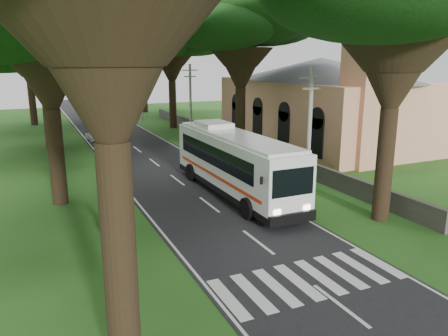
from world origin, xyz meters
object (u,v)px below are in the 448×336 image
Objects in this scene: pole_near at (309,134)px; distant_car_c at (102,104)px; pole_far at (141,91)px; coach_bus at (234,162)px; pole_mid at (191,104)px; distant_car_b at (84,111)px; church at (321,95)px; pedestrian at (105,221)px; distant_car_a at (94,135)px.

distant_car_c is (-2.56, 58.10, -3.41)m from pole_near.
pole_far is 0.60× the size of coach_bus.
pole_near and pole_mid have the same top height.
distant_car_c is (4.12, 8.08, 0.10)m from distant_car_b.
church is 19.88m from pole_near.
coach_bus is 9.73m from pedestrian.
pole_near reaches higher than pedestrian.
pedestrian is (-11.97, -20.56, -3.29)m from pole_mid.
distant_car_b is at bearing 93.95° from coach_bus.
church is 13.16m from pole_mid.
pole_far is 36.76m from coach_bus.
distant_car_b is at bearing 118.91° from church.
pole_far is at bearing -7.95° from pedestrian.
pole_mid is 4.51× the size of pedestrian.
church reaches higher than distant_car_c.
church is at bearing 147.03° from distant_car_a.
pole_near is 28.11m from distant_car_a.
distant_car_b is (-19.04, 34.48, -4.24)m from church.
coach_bus is at bearing 97.82° from distant_car_a.
distant_car_c is 59.41m from pedestrian.
church is at bearing 127.63° from distant_car_c.
pole_mid is (-12.36, 4.45, -0.73)m from church.
distant_car_b is (1.83, 23.46, 0.03)m from distant_car_a.
pedestrian is at bearing -155.92° from coach_bus.
pole_mid is 17.00m from coach_bus.
church is 29.45m from pedestrian.
church is at bearing -19.81° from pole_mid.
distant_car_c is at bearing -105.80° from distant_car_a.
distant_car_c is at bearing 92.52° from pole_near.
pedestrian is at bearing -146.50° from church.
pole_near is at bearing -90.00° from pole_mid.
church is 3.00× the size of pole_near.
pedestrian is (-11.97, -40.56, -3.29)m from pole_far.
coach_bus is at bearing 107.65° from distant_car_c.
pole_mid is at bearing 137.20° from distant_car_a.
distant_car_a is 27.34m from pedestrian.
pole_mid is 11.31m from distant_car_a.
distant_car_c is at bearing 93.84° from pole_mid.
pole_far is 12.54m from distant_car_b.
distant_car_c is (-14.92, 42.55, -4.14)m from church.
distant_car_a is (-5.32, 23.13, -1.47)m from coach_bus.
pole_near is 5.12m from coach_bus.
church is at bearing -48.01° from pedestrian.
distant_car_b is 0.76× the size of distant_car_c.
pole_mid reaches higher than distant_car_b.
coach_bus is (-3.18, -16.57, -2.08)m from pole_mid.
coach_bus is at bearing -94.97° from pole_far.
distant_car_b is 2.17× the size of pedestrian.
pedestrian is (-3.47, -27.12, 0.25)m from distant_car_a.
distant_car_c reaches higher than distant_car_b.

